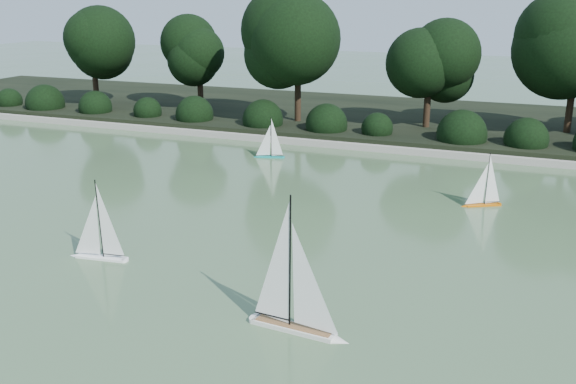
% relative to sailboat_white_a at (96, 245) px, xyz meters
% --- Properties ---
extents(ground, '(80.00, 80.00, 0.00)m').
position_rel_sailboat_white_a_xyz_m(ground, '(2.42, 0.14, -0.23)').
color(ground, '#395432').
rests_on(ground, ground).
extents(pond_coping, '(40.00, 0.35, 0.18)m').
position_rel_sailboat_white_a_xyz_m(pond_coping, '(2.42, 9.14, -0.14)').
color(pond_coping, gray).
rests_on(pond_coping, ground).
extents(far_bank, '(40.00, 8.00, 0.30)m').
position_rel_sailboat_white_a_xyz_m(far_bank, '(2.42, 13.14, -0.08)').
color(far_bank, black).
rests_on(far_bank, ground).
extents(tree_line, '(26.31, 3.93, 4.39)m').
position_rel_sailboat_white_a_xyz_m(tree_line, '(3.66, 11.57, 2.41)').
color(tree_line, black).
rests_on(tree_line, ground).
extents(shrub_hedge, '(29.10, 1.10, 1.10)m').
position_rel_sailboat_white_a_xyz_m(shrub_hedge, '(2.42, 10.04, 0.22)').
color(shrub_hedge, black).
rests_on(shrub_hedge, ground).
extents(sailboat_white_a, '(1.08, 0.30, 1.47)m').
position_rel_sailboat_white_a_xyz_m(sailboat_white_a, '(0.00, 0.00, 0.00)').
color(sailboat_white_a, white).
rests_on(sailboat_white_a, ground).
extents(sailboat_white_b, '(1.43, 0.35, 1.95)m').
position_rel_sailboat_white_a_xyz_m(sailboat_white_b, '(3.98, -1.04, 0.07)').
color(sailboat_white_b, silver).
rests_on(sailboat_white_b, ground).
extents(sailboat_orange, '(0.83, 0.54, 1.21)m').
position_rel_sailboat_white_a_xyz_m(sailboat_orange, '(5.64, 5.15, -0.04)').
color(sailboat_orange, '#D46306').
rests_on(sailboat_orange, ground).
extents(sailboat_teal, '(0.86, 0.34, 1.19)m').
position_rel_sailboat_white_a_xyz_m(sailboat_teal, '(-0.04, 7.33, -0.04)').
color(sailboat_teal, teal).
rests_on(sailboat_teal, ground).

